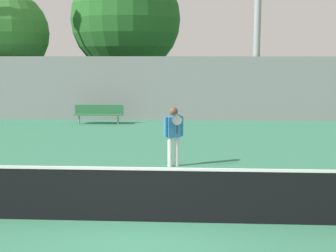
{
  "coord_description": "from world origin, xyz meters",
  "views": [
    {
      "loc": [
        0.96,
        -8.16,
        3.03
      ],
      "look_at": [
        0.22,
        5.53,
        0.93
      ],
      "focal_mm": 50.0,
      "sensor_mm": 36.0,
      "label": 1
    }
  ],
  "objects_px": {
    "bench_courtside_far": "(99,112)",
    "tree_green_broad": "(6,34)",
    "tennis_net": "(139,194)",
    "tennis_player": "(174,133)",
    "tree_dark_dense": "(126,20)"
  },
  "relations": [
    {
      "from": "bench_courtside_far",
      "to": "tree_green_broad",
      "type": "bearing_deg",
      "value": 146.41
    },
    {
      "from": "bench_courtside_far",
      "to": "tree_green_broad",
      "type": "distance_m",
      "value": 7.49
    },
    {
      "from": "tree_dark_dense",
      "to": "tennis_net",
      "type": "bearing_deg",
      "value": -81.17
    },
    {
      "from": "tennis_player",
      "to": "tree_green_broad",
      "type": "distance_m",
      "value": 14.94
    },
    {
      "from": "bench_courtside_far",
      "to": "tree_dark_dense",
      "type": "distance_m",
      "value": 6.73
    },
    {
      "from": "tennis_net",
      "to": "tree_green_broad",
      "type": "height_order",
      "value": "tree_green_broad"
    },
    {
      "from": "tennis_net",
      "to": "bench_courtside_far",
      "type": "distance_m",
      "value": 12.5
    },
    {
      "from": "tennis_player",
      "to": "tree_dark_dense",
      "type": "distance_m",
      "value": 13.8
    },
    {
      "from": "tennis_player",
      "to": "bench_courtside_far",
      "type": "distance_m",
      "value": 8.58
    },
    {
      "from": "tennis_net",
      "to": "tennis_player",
      "type": "height_order",
      "value": "tennis_player"
    },
    {
      "from": "tennis_player",
      "to": "tree_dark_dense",
      "type": "xyz_separation_m",
      "value": [
        -3.11,
        12.85,
        3.95
      ]
    },
    {
      "from": "tennis_player",
      "to": "bench_courtside_far",
      "type": "bearing_deg",
      "value": 94.05
    },
    {
      "from": "tennis_player",
      "to": "tree_green_broad",
      "type": "height_order",
      "value": "tree_green_broad"
    },
    {
      "from": "tennis_player",
      "to": "bench_courtside_far",
      "type": "height_order",
      "value": "tennis_player"
    },
    {
      "from": "tennis_net",
      "to": "tennis_player",
      "type": "relative_size",
      "value": 6.51
    }
  ]
}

